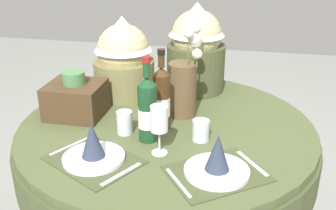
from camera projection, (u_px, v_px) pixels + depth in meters
dining_table at (167, 150)px, 1.91m from camera, size 1.37×1.37×0.77m
place_setting_left at (93, 150)px, 1.54m from camera, size 0.42×0.39×0.16m
place_setting_right at (217, 163)px, 1.46m from camera, size 0.43×0.41×0.16m
flower_vase at (184, 82)px, 1.88m from camera, size 0.16×0.21×0.43m
wine_bottle_left at (147, 109)px, 1.66m from camera, size 0.08×0.08×0.37m
wine_bottle_centre at (161, 99)px, 1.76m from camera, size 0.08×0.08×0.36m
wine_glass_right at (159, 120)px, 1.55m from camera, size 0.07×0.07×0.20m
tumbler_near_left at (201, 130)px, 1.69m from camera, size 0.07×0.07×0.09m
tumbler_near_right at (125, 122)px, 1.75m from camera, size 0.07×0.07×0.10m
gift_tub_back_left at (123, 55)px, 2.10m from camera, size 0.32×0.32×0.42m
gift_tub_back_centre at (196, 45)px, 2.15m from camera, size 0.31×0.31×0.48m
woven_basket_side_left at (76, 98)px, 1.91m from camera, size 0.26×0.23×0.22m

